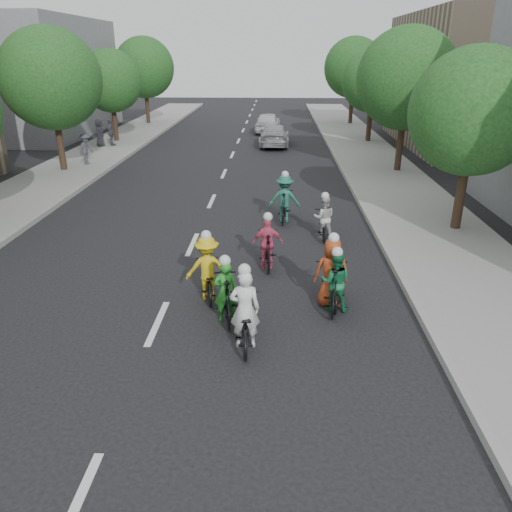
# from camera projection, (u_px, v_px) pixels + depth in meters

# --- Properties ---
(ground) EXTENTS (120.00, 120.00, 0.00)m
(ground) POSITION_uv_depth(u_px,v_px,m) (158.00, 323.00, 11.35)
(ground) COLOR black
(ground) RESTS_ON ground
(sidewalk_left) EXTENTS (4.00, 80.00, 0.15)m
(sidewalk_left) POSITION_uv_depth(u_px,v_px,m) (22.00, 197.00, 20.87)
(sidewalk_left) COLOR gray
(sidewalk_left) RESTS_ON ground
(curb_left) EXTENTS (0.18, 80.00, 0.18)m
(curb_left) POSITION_uv_depth(u_px,v_px,m) (67.00, 197.00, 20.79)
(curb_left) COLOR #999993
(curb_left) RESTS_ON ground
(sidewalk_right) EXTENTS (4.00, 80.00, 0.15)m
(sidewalk_right) POSITION_uv_depth(u_px,v_px,m) (407.00, 202.00, 20.26)
(sidewalk_right) COLOR gray
(sidewalk_right) RESTS_ON ground
(curb_right) EXTENTS (0.18, 80.00, 0.18)m
(curb_right) POSITION_uv_depth(u_px,v_px,m) (359.00, 201.00, 20.33)
(curb_right) COLOR #999993
(curb_right) RESTS_ON ground
(bldg_sw) EXTENTS (10.00, 14.00, 8.00)m
(bldg_sw) POSITION_uv_depth(u_px,v_px,m) (22.00, 77.00, 36.32)
(bldg_sw) COLOR slate
(bldg_sw) RESTS_ON ground
(bldg_se) EXTENTS (10.00, 14.00, 8.00)m
(bldg_se) POSITION_uv_depth(u_px,v_px,m) (489.00, 81.00, 31.40)
(bldg_se) COLOR gray
(bldg_se) RESTS_ON ground
(tree_l_3) EXTENTS (4.80, 4.80, 6.93)m
(tree_l_3) POSITION_uv_depth(u_px,v_px,m) (51.00, 79.00, 23.81)
(tree_l_3) COLOR black
(tree_l_3) RESTS_ON ground
(tree_l_4) EXTENTS (4.00, 4.00, 5.97)m
(tree_l_4) POSITION_uv_depth(u_px,v_px,m) (111.00, 81.00, 32.34)
(tree_l_4) COLOR black
(tree_l_4) RESTS_ON ground
(tree_l_5) EXTENTS (4.80, 4.80, 6.93)m
(tree_l_5) POSITION_uv_depth(u_px,v_px,m) (144.00, 68.00, 40.45)
(tree_l_5) COLOR black
(tree_l_5) RESTS_ON ground
(tree_r_0) EXTENTS (4.00, 4.00, 5.97)m
(tree_r_0) POSITION_uv_depth(u_px,v_px,m) (473.00, 112.00, 15.61)
(tree_r_0) COLOR black
(tree_r_0) RESTS_ON ground
(tree_r_1) EXTENTS (4.80, 4.80, 6.93)m
(tree_r_1) POSITION_uv_depth(u_px,v_px,m) (407.00, 79.00, 23.72)
(tree_r_1) COLOR black
(tree_r_1) RESTS_ON ground
(tree_r_2) EXTENTS (4.00, 4.00, 5.97)m
(tree_r_2) POSITION_uv_depth(u_px,v_px,m) (373.00, 81.00, 32.24)
(tree_r_2) COLOR black
(tree_r_2) RESTS_ON ground
(tree_r_3) EXTENTS (4.80, 4.80, 6.93)m
(tree_r_3) POSITION_uv_depth(u_px,v_px,m) (354.00, 68.00, 40.35)
(tree_r_3) COLOR black
(tree_r_3) RESTS_ON ground
(cyclist_0) EXTENTS (0.75, 1.90, 1.86)m
(cyclist_0) POSITION_uv_depth(u_px,v_px,m) (245.00, 318.00, 10.33)
(cyclist_0) COLOR black
(cyclist_0) RESTS_ON ground
(cyclist_1) EXTENTS (0.77, 1.93, 1.60)m
(cyclist_1) POSITION_uv_depth(u_px,v_px,m) (335.00, 284.00, 11.79)
(cyclist_1) COLOR black
(cyclist_1) RESTS_ON ground
(cyclist_2) EXTENTS (1.15, 1.76, 1.79)m
(cyclist_2) POSITION_uv_depth(u_px,v_px,m) (208.00, 273.00, 12.29)
(cyclist_2) COLOR black
(cyclist_2) RESTS_ON ground
(cyclist_3) EXTENTS (0.90, 1.79, 1.65)m
(cyclist_3) POSITION_uv_depth(u_px,v_px,m) (268.00, 247.00, 14.10)
(cyclist_3) COLOR black
(cyclist_3) RESTS_ON ground
(cyclist_4) EXTENTS (0.86, 1.78, 1.85)m
(cyclist_4) POSITION_uv_depth(u_px,v_px,m) (331.00, 279.00, 12.00)
(cyclist_4) COLOR black
(cyclist_4) RESTS_ON ground
(cyclist_5) EXTENTS (0.81, 1.86, 1.62)m
(cyclist_5) POSITION_uv_depth(u_px,v_px,m) (226.00, 296.00, 11.30)
(cyclist_5) COLOR black
(cyclist_5) RESTS_ON ground
(cyclist_6) EXTENTS (0.70, 1.64, 1.57)m
(cyclist_6) POSITION_uv_depth(u_px,v_px,m) (324.00, 222.00, 16.35)
(cyclist_6) COLOR black
(cyclist_6) RESTS_ON ground
(cyclist_7) EXTENTS (1.16, 1.90, 1.87)m
(cyclist_7) POSITION_uv_depth(u_px,v_px,m) (285.00, 202.00, 17.88)
(cyclist_7) COLOR black
(cyclist_7) RESTS_ON ground
(follow_car_lead) EXTENTS (1.93, 4.66, 1.35)m
(follow_car_lead) POSITION_uv_depth(u_px,v_px,m) (274.00, 135.00, 32.45)
(follow_car_lead) COLOR #B0B1B5
(follow_car_lead) RESTS_ON ground
(follow_car_trail) EXTENTS (2.01, 4.48, 1.49)m
(follow_car_trail) POSITION_uv_depth(u_px,v_px,m) (268.00, 122.00, 37.82)
(follow_car_trail) COLOR silver
(follow_car_trail) RESTS_ON ground
(spectator_0) EXTENTS (0.86, 1.17, 1.62)m
(spectator_0) POSITION_uv_depth(u_px,v_px,m) (86.00, 149.00, 26.35)
(spectator_0) COLOR #494B55
(spectator_0) RESTS_ON sidewalk_left
(spectator_1) EXTENTS (0.42, 0.98, 1.66)m
(spectator_1) POSITION_uv_depth(u_px,v_px,m) (111.00, 132.00, 31.55)
(spectator_1) COLOR #4D4F5A
(spectator_1) RESTS_ON sidewalk_left
(spectator_2) EXTENTS (0.54, 0.83, 1.68)m
(spectator_2) POSITION_uv_depth(u_px,v_px,m) (99.00, 133.00, 31.42)
(spectator_2) COLOR #454450
(spectator_2) RESTS_ON sidewalk_left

